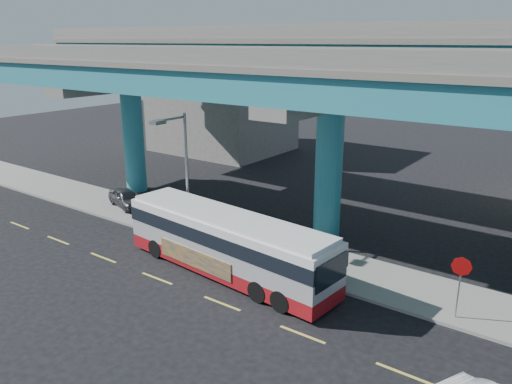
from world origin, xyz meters
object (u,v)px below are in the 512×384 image
Objects in this scene: stop_sign at (461,274)px; transit_bus at (227,242)px; street_lamp at (179,160)px; parked_car at (126,198)px.

transit_bus is at bearing -158.15° from stop_sign.
street_lamp is (-4.28, 1.33, 3.12)m from transit_bus.
transit_bus is 1.69× the size of street_lamp.
stop_sign is (14.37, 0.72, -2.71)m from street_lamp.
transit_bus reaches higher than parked_car.
stop_sign is at bearing 2.86° from street_lamp.
transit_bus is 4.53× the size of stop_sign.
street_lamp is at bearing 168.07° from transit_bus.
parked_car is (-11.54, 3.53, -0.91)m from transit_bus.
stop_sign is at bearing 16.86° from transit_bus.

